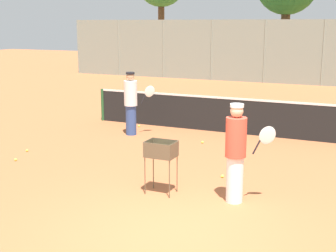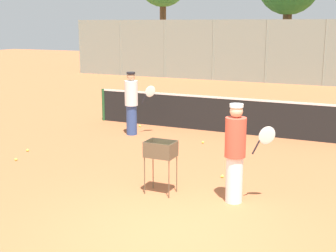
{
  "view_description": "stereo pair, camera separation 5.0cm",
  "coord_description": "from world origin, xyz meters",
  "px_view_note": "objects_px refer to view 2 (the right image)",
  "views": [
    {
      "loc": [
        2.81,
        -6.22,
        3.2
      ],
      "look_at": [
        -1.33,
        2.87,
        1.0
      ],
      "focal_mm": 50.0,
      "sensor_mm": 36.0,
      "label": 1
    },
    {
      "loc": [
        2.86,
        -6.2,
        3.2
      ],
      "look_at": [
        -1.33,
        2.87,
        1.0
      ],
      "focal_mm": 50.0,
      "sensor_mm": 36.0,
      "label": 2
    }
  ],
  "objects_px": {
    "parked_car": "(237,66)",
    "player_red_cap": "(132,103)",
    "player_white_outfit": "(236,152)",
    "ball_cart": "(161,153)",
    "tennis_net": "(269,118)"
  },
  "relations": [
    {
      "from": "player_white_outfit",
      "to": "player_red_cap",
      "type": "xyz_separation_m",
      "value": [
        -4.28,
        3.86,
        0.01
      ]
    },
    {
      "from": "tennis_net",
      "to": "ball_cart",
      "type": "xyz_separation_m",
      "value": [
        -0.85,
        -5.4,
        0.23
      ]
    },
    {
      "from": "player_white_outfit",
      "to": "ball_cart",
      "type": "distance_m",
      "value": 1.44
    },
    {
      "from": "tennis_net",
      "to": "player_red_cap",
      "type": "height_order",
      "value": "player_red_cap"
    },
    {
      "from": "tennis_net",
      "to": "player_red_cap",
      "type": "distance_m",
      "value": 3.98
    },
    {
      "from": "player_white_outfit",
      "to": "ball_cart",
      "type": "relative_size",
      "value": 1.77
    },
    {
      "from": "ball_cart",
      "to": "player_red_cap",
      "type": "bearing_deg",
      "value": 125.53
    },
    {
      "from": "player_white_outfit",
      "to": "ball_cart",
      "type": "xyz_separation_m",
      "value": [
        -1.42,
        -0.14,
        -0.15
      ]
    },
    {
      "from": "tennis_net",
      "to": "player_red_cap",
      "type": "xyz_separation_m",
      "value": [
        -3.71,
        -1.4,
        0.39
      ]
    },
    {
      "from": "ball_cart",
      "to": "parked_car",
      "type": "xyz_separation_m",
      "value": [
        -4.45,
        19.93,
        -0.13
      ]
    },
    {
      "from": "parked_car",
      "to": "player_red_cap",
      "type": "bearing_deg",
      "value": -84.28
    },
    {
      "from": "player_white_outfit",
      "to": "player_red_cap",
      "type": "distance_m",
      "value": 5.76
    },
    {
      "from": "player_white_outfit",
      "to": "ball_cart",
      "type": "bearing_deg",
      "value": 164.16
    },
    {
      "from": "tennis_net",
      "to": "parked_car",
      "type": "relative_size",
      "value": 2.68
    },
    {
      "from": "ball_cart",
      "to": "parked_car",
      "type": "distance_m",
      "value": 20.42
    }
  ]
}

